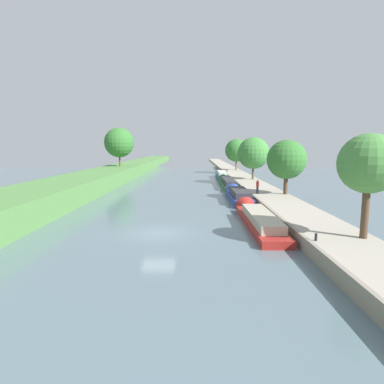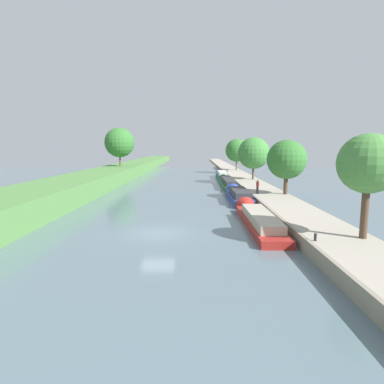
# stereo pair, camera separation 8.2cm
# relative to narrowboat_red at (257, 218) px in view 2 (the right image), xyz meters

# --- Properties ---
(ground_plane) EXTENTS (160.00, 160.00, 0.00)m
(ground_plane) POSITION_rel_narrowboat_red_xyz_m (-8.06, -3.25, -0.48)
(ground_plane) COLOR slate
(right_towpath) EXTENTS (4.36, 260.00, 0.89)m
(right_towpath) POSITION_rel_narrowboat_red_xyz_m (3.82, -3.25, -0.04)
(right_towpath) COLOR #A89E8E
(right_towpath) RESTS_ON ground_plane
(stone_quay) EXTENTS (0.25, 260.00, 0.94)m
(stone_quay) POSITION_rel_narrowboat_red_xyz_m (1.51, -3.25, -0.01)
(stone_quay) COLOR gray
(stone_quay) RESTS_ON ground_plane
(narrowboat_red) EXTENTS (2.16, 13.65, 2.05)m
(narrowboat_red) POSITION_rel_narrowboat_red_xyz_m (0.00, 0.00, 0.00)
(narrowboat_red) COLOR maroon
(narrowboat_red) RESTS_ON ground_plane
(narrowboat_blue) EXTENTS (2.19, 11.20, 2.12)m
(narrowboat_blue) POSITION_rel_narrowboat_red_xyz_m (0.06, 12.40, 0.10)
(narrowboat_blue) COLOR #283D93
(narrowboat_blue) RESTS_ON ground_plane
(narrowboat_green) EXTENTS (1.93, 16.43, 1.95)m
(narrowboat_green) POSITION_rel_narrowboat_red_xyz_m (0.10, 26.43, 0.10)
(narrowboat_green) COLOR #1E6033
(narrowboat_green) RESTS_ON ground_plane
(narrowboat_teal) EXTENTS (1.81, 11.76, 1.92)m
(narrowboat_teal) POSITION_rel_narrowboat_red_xyz_m (0.25, 40.73, 0.12)
(narrowboat_teal) COLOR #195B60
(narrowboat_teal) RESTS_ON ground_plane
(tree_rightbank_near) EXTENTS (3.60, 3.60, 6.38)m
(tree_rightbank_near) POSITION_rel_narrowboat_red_xyz_m (5.07, -7.43, 4.95)
(tree_rightbank_near) COLOR #4C3828
(tree_rightbank_near) RESTS_ON right_towpath
(tree_rightbank_midnear) EXTENTS (4.61, 4.61, 6.41)m
(tree_rightbank_midnear) POSITION_rel_narrowboat_red_xyz_m (5.49, 11.20, 4.49)
(tree_rightbank_midnear) COLOR #4C3828
(tree_rightbank_midnear) RESTS_ON right_towpath
(tree_rightbank_midfar) EXTENTS (5.45, 5.45, 7.24)m
(tree_rightbank_midfar) POSITION_rel_narrowboat_red_xyz_m (4.79, 28.96, 4.91)
(tree_rightbank_midfar) COLOR brown
(tree_rightbank_midfar) RESTS_ON right_towpath
(tree_rightbank_far) EXTENTS (5.49, 5.49, 7.49)m
(tree_rightbank_far) POSITION_rel_narrowboat_red_xyz_m (4.79, 51.67, 5.15)
(tree_rightbank_far) COLOR brown
(tree_rightbank_far) RESTS_ON right_towpath
(tree_leftbank_downstream) EXTENTS (6.27, 6.27, 8.17)m
(tree_leftbank_downstream) POSITION_rel_narrowboat_red_xyz_m (-21.37, 42.07, 6.91)
(tree_leftbank_downstream) COLOR brown
(tree_leftbank_downstream) RESTS_ON left_grassy_bank
(person_walking) EXTENTS (0.34, 0.34, 1.66)m
(person_walking) POSITION_rel_narrowboat_red_xyz_m (2.23, 11.56, 1.28)
(person_walking) COLOR #282D42
(person_walking) RESTS_ON right_towpath
(mooring_bollard_near) EXTENTS (0.16, 0.16, 0.45)m
(mooring_bollard_near) POSITION_rel_narrowboat_red_xyz_m (1.94, -8.04, 0.63)
(mooring_bollard_near) COLOR black
(mooring_bollard_near) RESTS_ON right_towpath
(mooring_bollard_far) EXTENTS (0.16, 0.16, 0.45)m
(mooring_bollard_far) POSITION_rel_narrowboat_red_xyz_m (1.94, 45.75, 0.63)
(mooring_bollard_far) COLOR black
(mooring_bollard_far) RESTS_ON right_towpath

